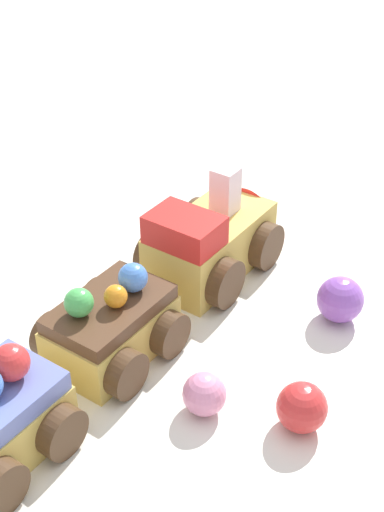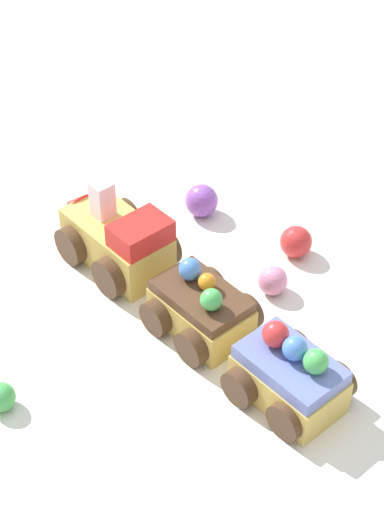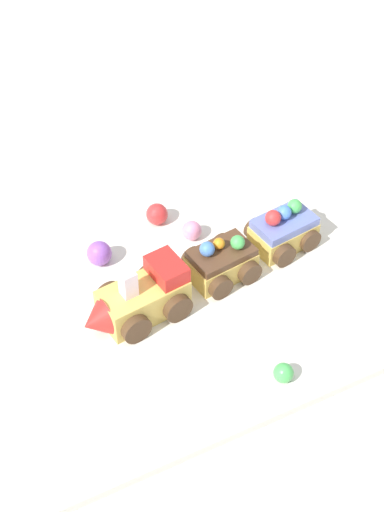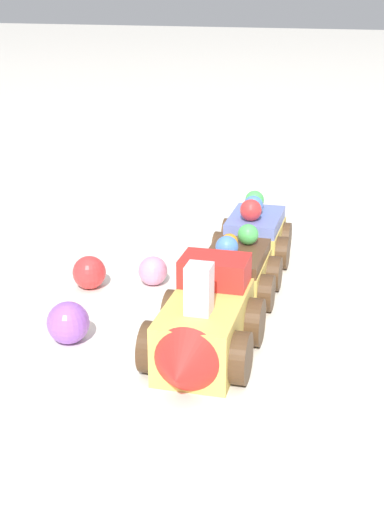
{
  "view_description": "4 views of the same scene",
  "coord_description": "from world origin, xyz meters",
  "px_view_note": "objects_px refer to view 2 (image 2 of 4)",
  "views": [
    {
      "loc": [
        -0.24,
        -0.27,
        0.32
      ],
      "look_at": [
        0.05,
        -0.01,
        0.05
      ],
      "focal_mm": 50.0,
      "sensor_mm": 36.0,
      "label": 1
    },
    {
      "loc": [
        -0.43,
        0.26,
        0.51
      ],
      "look_at": [
        0.03,
        -0.03,
        0.04
      ],
      "focal_mm": 60.0,
      "sensor_mm": 36.0,
      "label": 2
    },
    {
      "loc": [
        0.27,
        0.52,
        0.64
      ],
      "look_at": [
        0.02,
        0.01,
        0.08
      ],
      "focal_mm": 50.0,
      "sensor_mm": 36.0,
      "label": 3
    },
    {
      "loc": [
        0.5,
        0.16,
        0.25
      ],
      "look_at": [
        0.04,
        -0.02,
        0.07
      ],
      "focal_mm": 50.0,
      "sensor_mm": 36.0,
      "label": 4
    }
  ],
  "objects_px": {
    "gumball_red": "(296,242)",
    "cake_car_chocolate": "(201,309)",
    "gumball_pink": "(273,280)",
    "gumball_purple": "(202,201)",
    "cake_train_locomotive": "(112,236)",
    "cake_car_blueberry": "(289,377)",
    "gumball_green": "(1,397)"
  },
  "relations": [
    {
      "from": "gumball_green",
      "to": "gumball_purple",
      "type": "bearing_deg",
      "value": -66.05
    },
    {
      "from": "cake_car_blueberry",
      "to": "gumball_pink",
      "type": "xyz_separation_m",
      "value": [
        0.1,
        -0.06,
        -0.01
      ]
    },
    {
      "from": "cake_car_blueberry",
      "to": "gumball_green",
      "type": "xyz_separation_m",
      "value": [
        0.11,
        0.18,
        -0.01
      ]
    },
    {
      "from": "gumball_pink",
      "to": "cake_car_chocolate",
      "type": "bearing_deg",
      "value": 92.27
    },
    {
      "from": "gumball_pink",
      "to": "gumball_green",
      "type": "relative_size",
      "value": 1.15
    },
    {
      "from": "cake_train_locomotive",
      "to": "gumball_pink",
      "type": "distance_m",
      "value": 0.14
    },
    {
      "from": "cake_car_chocolate",
      "to": "cake_car_blueberry",
      "type": "bearing_deg",
      "value": -179.86
    },
    {
      "from": "gumball_pink",
      "to": "gumball_red",
      "type": "xyz_separation_m",
      "value": [
        0.03,
        -0.05,
        0.0
      ]
    },
    {
      "from": "cake_car_blueberry",
      "to": "gumball_red",
      "type": "distance_m",
      "value": 0.17
    },
    {
      "from": "cake_car_blueberry",
      "to": "gumball_red",
      "type": "bearing_deg",
      "value": -48.39
    },
    {
      "from": "gumball_red",
      "to": "cake_car_chocolate",
      "type": "bearing_deg",
      "value": 104.19
    },
    {
      "from": "gumball_green",
      "to": "gumball_purple",
      "type": "height_order",
      "value": "gumball_purple"
    },
    {
      "from": "cake_car_blueberry",
      "to": "gumball_red",
      "type": "relative_size",
      "value": 2.95
    },
    {
      "from": "cake_car_blueberry",
      "to": "gumball_red",
      "type": "xyz_separation_m",
      "value": [
        0.13,
        -0.11,
        -0.01
      ]
    },
    {
      "from": "cake_car_chocolate",
      "to": "gumball_pink",
      "type": "xyz_separation_m",
      "value": [
        0.0,
        -0.07,
        -0.01
      ]
    },
    {
      "from": "gumball_pink",
      "to": "gumball_red",
      "type": "distance_m",
      "value": 0.05
    },
    {
      "from": "gumball_red",
      "to": "gumball_purple",
      "type": "distance_m",
      "value": 0.1
    },
    {
      "from": "gumball_pink",
      "to": "gumball_green",
      "type": "bearing_deg",
      "value": 87.58
    },
    {
      "from": "cake_car_chocolate",
      "to": "gumball_purple",
      "type": "relative_size",
      "value": 2.72
    },
    {
      "from": "cake_car_chocolate",
      "to": "gumball_green",
      "type": "bearing_deg",
      "value": 77.71
    },
    {
      "from": "cake_car_blueberry",
      "to": "gumball_pink",
      "type": "relative_size",
      "value": 3.33
    },
    {
      "from": "gumball_green",
      "to": "gumball_red",
      "type": "xyz_separation_m",
      "value": [
        0.02,
        -0.29,
        0.0
      ]
    },
    {
      "from": "cake_train_locomotive",
      "to": "cake_car_blueberry",
      "type": "distance_m",
      "value": 0.21
    },
    {
      "from": "cake_car_blueberry",
      "to": "cake_train_locomotive",
      "type": "bearing_deg",
      "value": 0.07
    },
    {
      "from": "cake_train_locomotive",
      "to": "gumball_green",
      "type": "relative_size",
      "value": 5.95
    },
    {
      "from": "cake_car_blueberry",
      "to": "gumball_pink",
      "type": "bearing_deg",
      "value": -39.61
    },
    {
      "from": "cake_train_locomotive",
      "to": "gumball_purple",
      "type": "xyz_separation_m",
      "value": [
        0.01,
        -0.1,
        -0.01
      ]
    },
    {
      "from": "cake_car_chocolate",
      "to": "gumball_green",
      "type": "distance_m",
      "value": 0.17
    },
    {
      "from": "gumball_red",
      "to": "gumball_purple",
      "type": "height_order",
      "value": "gumball_purple"
    },
    {
      "from": "cake_car_chocolate",
      "to": "gumball_red",
      "type": "xyz_separation_m",
      "value": [
        0.03,
        -0.12,
        -0.01
      ]
    },
    {
      "from": "gumball_green",
      "to": "gumball_purple",
      "type": "distance_m",
      "value": 0.28
    },
    {
      "from": "cake_car_blueberry",
      "to": "gumball_green",
      "type": "distance_m",
      "value": 0.21
    }
  ]
}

